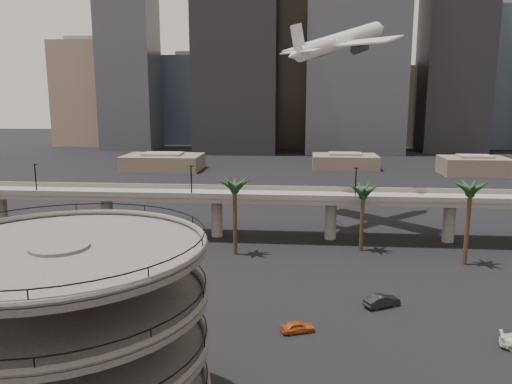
# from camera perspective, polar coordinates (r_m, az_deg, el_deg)

# --- Properties ---
(parking_ramp) EXTENTS (22.20, 22.20, 17.35)m
(parking_ramp) POSITION_cam_1_polar(r_m,az_deg,el_deg) (42.43, -20.94, -14.02)
(parking_ramp) COLOR #4D4A48
(parking_ramp) RESTS_ON ground
(overpass) EXTENTS (130.00, 9.30, 14.70)m
(overpass) POSITION_cam_1_polar(r_m,az_deg,el_deg) (95.57, 1.99, -0.97)
(overpass) COLOR slate
(overpass) RESTS_ON ground
(palm_trees) EXTENTS (42.40, 10.40, 14.00)m
(palm_trees) POSITION_cam_1_polar(r_m,az_deg,el_deg) (85.01, 11.12, 0.11)
(palm_trees) COLOR #48361F
(palm_trees) RESTS_ON ground
(low_buildings) EXTENTS (135.00, 27.50, 6.80)m
(low_buildings) POSITION_cam_1_polar(r_m,az_deg,el_deg) (182.30, 5.59, 3.34)
(low_buildings) COLOR brown
(low_buildings) RESTS_ON ground
(skyline) EXTENTS (269.00, 86.00, 122.22)m
(skyline) POSITION_cam_1_polar(r_m,az_deg,el_deg) (256.23, 7.51, 14.90)
(skyline) COLOR gray
(skyline) RESTS_ON ground
(airborne_jet) EXTENTS (24.22, 24.81, 11.00)m
(airborne_jet) POSITION_cam_1_polar(r_m,az_deg,el_deg) (108.67, 9.57, 16.61)
(airborne_jet) COLOR silver
(airborne_jet) RESTS_ON ground
(car_a) EXTENTS (4.25, 2.82, 1.34)m
(car_a) POSITION_cam_1_polar(r_m,az_deg,el_deg) (60.44, 4.79, -15.11)
(car_a) COLOR #BB571A
(car_a) RESTS_ON ground
(car_b) EXTENTS (5.15, 3.88, 1.62)m
(car_b) POSITION_cam_1_polar(r_m,az_deg,el_deg) (68.71, 14.19, -11.95)
(car_b) COLOR black
(car_b) RESTS_ON ground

